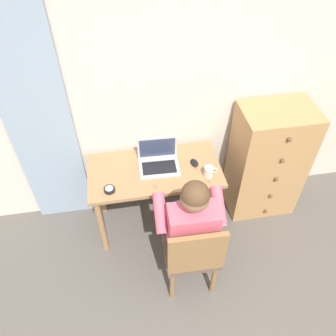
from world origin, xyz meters
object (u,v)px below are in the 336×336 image
chair (193,253)px  laptop (158,160)px  dresser (267,162)px  desk_clock (109,190)px  person_seated (189,220)px  desk (155,179)px  computer_mouse (194,163)px  coffee_mug (209,172)px

chair → laptop: (-0.14, 0.75, 0.29)m
chair → laptop: size_ratio=2.51×
dresser → desk_clock: 1.49m
chair → person_seated: (0.00, 0.18, 0.18)m
desk → dresser: (1.07, 0.08, -0.03)m
computer_mouse → coffee_mug: coffee_mug is taller
desk → laptop: 0.18m
dresser → laptop: size_ratio=3.31×
desk → desk_clock: (-0.39, -0.18, 0.13)m
coffee_mug → chair: bearing=-114.1°
dresser → person_seated: person_seated is taller
desk → chair: chair is taller
desk → computer_mouse: computer_mouse is taller
dresser → desk_clock: dresser is taller
computer_mouse → coffee_mug: bearing=-71.6°
desk_clock → computer_mouse: bearing=14.0°
desk → person_seated: bearing=-69.7°
laptop → desk_clock: size_ratio=3.88×
person_seated → desk_clock: bearing=149.3°
desk → chair: (0.19, -0.70, -0.12)m
dresser → desk_clock: bearing=-170.1°
dresser → desk_clock: size_ratio=12.84×
desk → computer_mouse: size_ratio=11.30×
computer_mouse → desk_clock: 0.76m
coffee_mug → dresser: bearing=19.5°
laptop → coffee_mug: size_ratio=2.91×
person_seated → laptop: (-0.15, 0.57, 0.11)m
coffee_mug → laptop: bearing=153.2°
coffee_mug → person_seated: bearing=-123.2°
chair → desk_clock: bearing=137.6°
coffee_mug → desk: bearing=161.4°
computer_mouse → laptop: bearing=160.7°
computer_mouse → dresser: bearing=-5.5°
chair → coffee_mug: bearing=65.9°
laptop → desk_clock: 0.49m
laptop → desk_clock: laptop is taller
dresser → chair: (-0.88, -0.78, -0.09)m
chair → desk_clock: size_ratio=9.73×
dresser → chair: dresser is taller
desk_clock → coffee_mug: size_ratio=0.75×
laptop → coffee_mug: (0.39, -0.20, -0.00)m
laptop → computer_mouse: (0.31, -0.04, -0.04)m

